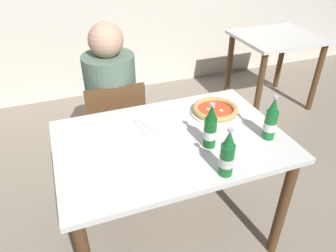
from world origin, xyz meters
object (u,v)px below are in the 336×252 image
object	(u,v)px
dining_table_background	(275,51)
diner_seated	(114,112)
beer_bottle_left	(210,129)
napkin_with_cutlery	(144,128)
chair_behind_table	(116,128)
beer_bottle_right	(271,121)
pizza_margherita_near	(215,110)
beer_bottle_center	(227,155)
dining_table_main	(171,156)

from	to	relation	value
dining_table_background	diner_seated	bearing A→B (deg)	-161.13
beer_bottle_left	napkin_with_cutlery	bearing A→B (deg)	134.58
chair_behind_table	beer_bottle_right	xyz separation A→B (m)	(0.67, -0.78, 0.37)
beer_bottle_right	diner_seated	bearing A→B (deg)	128.98
pizza_margherita_near	napkin_with_cutlery	distance (m)	0.45
beer_bottle_left	chair_behind_table	bearing A→B (deg)	115.27
dining_table_background	beer_bottle_center	distance (m)	2.21
beer_bottle_left	dining_table_main	bearing A→B (deg)	142.85
diner_seated	pizza_margherita_near	distance (m)	0.75
pizza_margherita_near	beer_bottle_left	size ratio (longest dim) A/B	1.18
dining_table_main	dining_table_background	xyz separation A→B (m)	(1.62, 1.28, -0.04)
dining_table_background	beer_bottle_center	bearing A→B (deg)	-132.62
dining_table_background	beer_bottle_left	world-z (taller)	beer_bottle_left
beer_bottle_right	napkin_with_cutlery	size ratio (longest dim) A/B	1.13
dining_table_main	diner_seated	size ratio (longest dim) A/B	0.99
dining_table_main	pizza_margherita_near	distance (m)	0.40
beer_bottle_center	napkin_with_cutlery	size ratio (longest dim) A/B	1.13
beer_bottle_left	pizza_margherita_near	bearing A→B (deg)	57.32
chair_behind_table	napkin_with_cutlery	bearing A→B (deg)	100.86
dining_table_main	beer_bottle_left	distance (m)	0.30
dining_table_background	beer_bottle_right	distance (m)	1.85
dining_table_main	beer_bottle_right	bearing A→B (deg)	-18.87
beer_bottle_left	napkin_with_cutlery	size ratio (longest dim) A/B	1.13
pizza_margherita_near	beer_bottle_right	xyz separation A→B (m)	(0.15, -0.32, 0.08)
chair_behind_table	diner_seated	distance (m)	0.11
dining_table_main	beer_bottle_center	size ratio (longest dim) A/B	4.86
dining_table_main	chair_behind_table	world-z (taller)	chair_behind_table
beer_bottle_left	beer_bottle_right	size ratio (longest dim) A/B	1.00
dining_table_background	beer_bottle_right	world-z (taller)	beer_bottle_right
dining_table_background	chair_behind_table	bearing A→B (deg)	-159.72
chair_behind_table	dining_table_background	world-z (taller)	chair_behind_table
dining_table_main	diner_seated	xyz separation A→B (m)	(-0.18, 0.66, -0.05)
beer_bottle_center	dining_table_background	bearing A→B (deg)	47.38
dining_table_main	beer_bottle_center	distance (m)	0.42
dining_table_main	napkin_with_cutlery	distance (m)	0.22
diner_seated	beer_bottle_center	size ratio (longest dim) A/B	4.89
dining_table_main	chair_behind_table	bearing A→B (deg)	106.86
napkin_with_cutlery	pizza_margherita_near	bearing A→B (deg)	1.08
diner_seated	dining_table_main	bearing A→B (deg)	-74.48
beer_bottle_center	pizza_margherita_near	bearing A→B (deg)	67.52
chair_behind_table	napkin_with_cutlery	world-z (taller)	chair_behind_table
diner_seated	beer_bottle_right	bearing A→B (deg)	-51.02
beer_bottle_left	diner_seated	bearing A→B (deg)	113.74
chair_behind_table	beer_bottle_center	bearing A→B (deg)	109.72
napkin_with_cutlery	dining_table_background	bearing A→B (deg)	33.16
dining_table_main	chair_behind_table	xyz separation A→B (m)	(-0.18, 0.61, -0.15)
dining_table_main	pizza_margherita_near	bearing A→B (deg)	24.87
beer_bottle_center	beer_bottle_right	world-z (taller)	same
chair_behind_table	beer_bottle_left	bearing A→B (deg)	116.43
diner_seated	napkin_with_cutlery	bearing A→B (deg)	-81.40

